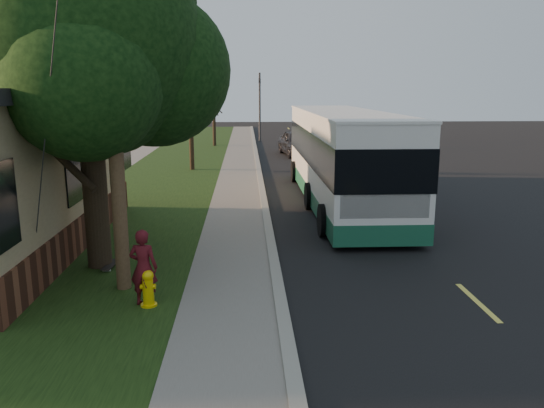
# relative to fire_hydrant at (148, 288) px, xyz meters

# --- Properties ---
(ground) EXTENTS (120.00, 120.00, 0.00)m
(ground) POSITION_rel_fire_hydrant_xyz_m (2.60, 0.00, -0.43)
(ground) COLOR black
(ground) RESTS_ON ground
(road) EXTENTS (8.00, 80.00, 0.01)m
(road) POSITION_rel_fire_hydrant_xyz_m (6.60, 10.00, -0.43)
(road) COLOR black
(road) RESTS_ON ground
(curb) EXTENTS (0.25, 80.00, 0.12)m
(curb) POSITION_rel_fire_hydrant_xyz_m (2.60, 10.00, -0.37)
(curb) COLOR gray
(curb) RESTS_ON ground
(sidewalk) EXTENTS (2.00, 80.00, 0.08)m
(sidewalk) POSITION_rel_fire_hydrant_xyz_m (1.60, 10.00, -0.39)
(sidewalk) COLOR slate
(sidewalk) RESTS_ON ground
(grass_verge) EXTENTS (5.00, 80.00, 0.07)m
(grass_verge) POSITION_rel_fire_hydrant_xyz_m (-1.90, 10.00, -0.40)
(grass_verge) COLOR black
(grass_verge) RESTS_ON ground
(fire_hydrant) EXTENTS (0.32, 0.32, 0.74)m
(fire_hydrant) POSITION_rel_fire_hydrant_xyz_m (0.00, 0.00, 0.00)
(fire_hydrant) COLOR #DAB80B
(fire_hydrant) RESTS_ON grass_verge
(utility_pole) EXTENTS (2.86, 3.21, 9.07)m
(utility_pole) POSITION_rel_fire_hydrant_xyz_m (-0.71, 0.99, 4.20)
(utility_pole) COLOR #473321
(utility_pole) RESTS_ON ground
(leafy_tree) EXTENTS (6.30, 6.00, 7.80)m
(leafy_tree) POSITION_rel_fire_hydrant_xyz_m (-1.57, 2.65, 4.73)
(leafy_tree) COLOR black
(leafy_tree) RESTS_ON grass_verge
(bare_tree_near) EXTENTS (1.38, 1.21, 4.31)m
(bare_tree_near) POSITION_rel_fire_hydrant_xyz_m (-0.90, 18.00, 1.72)
(bare_tree_near) COLOR black
(bare_tree_near) RESTS_ON grass_verge
(bare_tree_far) EXTENTS (1.38, 1.21, 4.03)m
(bare_tree_far) POSITION_rel_fire_hydrant_xyz_m (-0.40, 30.00, 1.57)
(bare_tree_far) COLOR black
(bare_tree_far) RESTS_ON grass_verge
(traffic_signal) EXTENTS (0.18, 0.22, 5.50)m
(traffic_signal) POSITION_rel_fire_hydrant_xyz_m (3.10, 34.00, 2.73)
(traffic_signal) COLOR #2D2D30
(traffic_signal) RESTS_ON ground
(transit_bus) EXTENTS (2.94, 12.74, 3.44)m
(transit_bus) POSITION_rel_fire_hydrant_xyz_m (5.51, 9.65, 1.40)
(transit_bus) COLOR silver
(transit_bus) RESTS_ON ground
(skateboarder) EXTENTS (0.61, 0.45, 1.53)m
(skateboarder) POSITION_rel_fire_hydrant_xyz_m (-0.08, 0.08, 0.40)
(skateboarder) COLOR #4A0E16
(skateboarder) RESTS_ON grass_verge
(skateboard_main) EXTENTS (0.28, 0.84, 0.08)m
(skateboard_main) POSITION_rel_fire_hydrant_xyz_m (-1.32, 2.35, -0.30)
(skateboard_main) COLOR black
(skateboard_main) RESTS_ON grass_verge
(distant_car) EXTENTS (2.53, 4.97, 1.62)m
(distant_car) POSITION_rel_fire_hydrant_xyz_m (5.27, 24.37, 0.38)
(distant_car) COLOR black
(distant_car) RESTS_ON ground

